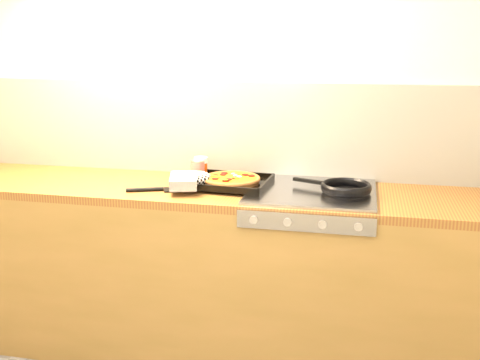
% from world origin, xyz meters
% --- Properties ---
extents(room_shell, '(3.20, 3.20, 3.20)m').
position_xyz_m(room_shell, '(0.00, 1.39, 1.15)').
color(room_shell, white).
rests_on(room_shell, ground).
extents(counter_run, '(3.20, 0.62, 0.90)m').
position_xyz_m(counter_run, '(0.00, 1.10, 0.45)').
color(counter_run, olive).
rests_on(counter_run, ground).
extents(stovetop, '(0.60, 0.56, 0.02)m').
position_xyz_m(stovetop, '(0.45, 1.10, 0.91)').
color(stovetop, gray).
rests_on(stovetop, counter_run).
extents(pizza_on_tray, '(0.50, 0.42, 0.06)m').
position_xyz_m(pizza_on_tray, '(-0.01, 1.09, 0.94)').
color(pizza_on_tray, black).
rests_on(pizza_on_tray, stovetop).
extents(frying_pan, '(0.42, 0.31, 0.04)m').
position_xyz_m(frying_pan, '(0.60, 1.08, 0.94)').
color(frying_pan, black).
rests_on(frying_pan, stovetop).
extents(tomato_can, '(0.10, 0.10, 0.11)m').
position_xyz_m(tomato_can, '(-0.16, 1.23, 0.95)').
color(tomato_can, '#9B0C0E').
rests_on(tomato_can, counter_run).
extents(juice_glass, '(0.07, 0.07, 0.12)m').
position_xyz_m(juice_glass, '(-0.15, 1.25, 0.96)').
color(juice_glass, '#CA3E0B').
rests_on(juice_glass, counter_run).
extents(wooden_spoon, '(0.30, 0.07, 0.02)m').
position_xyz_m(wooden_spoon, '(0.12, 1.25, 0.91)').
color(wooden_spoon, '#A36D45').
rests_on(wooden_spoon, counter_run).
extents(black_spatula, '(0.28, 0.15, 0.02)m').
position_xyz_m(black_spatula, '(-0.29, 0.97, 0.91)').
color(black_spatula, black).
rests_on(black_spatula, counter_run).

